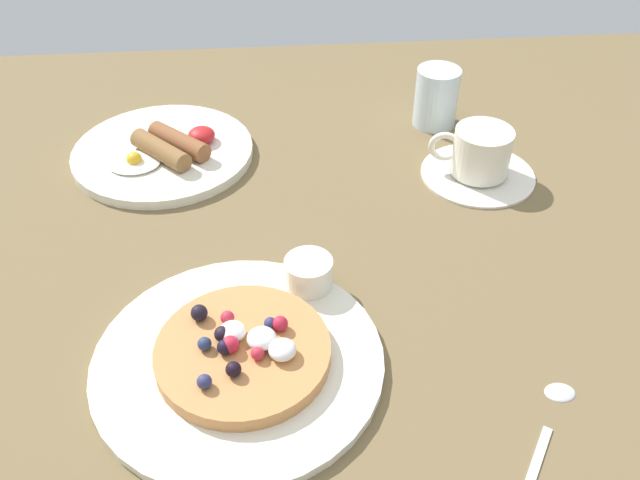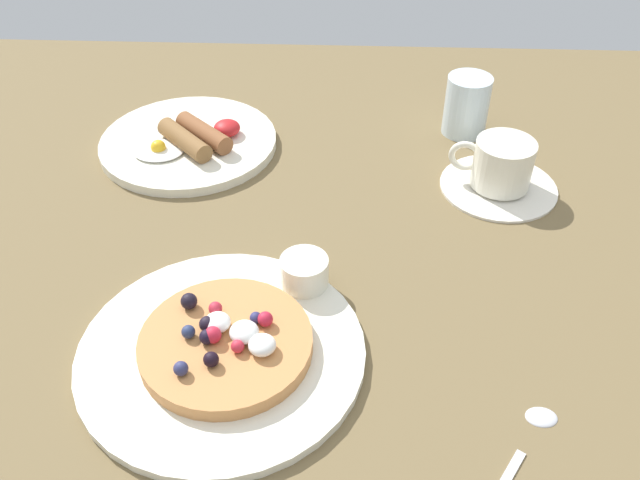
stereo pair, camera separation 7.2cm
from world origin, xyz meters
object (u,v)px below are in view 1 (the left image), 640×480
object	(u,v)px
coffee_cup	(480,151)
breakfast_plate	(163,153)
coffee_saucer	(478,173)
water_glass	(436,97)
teaspoon	(552,416)
syrup_ramekin	(309,272)
pancake_plate	(238,361)

from	to	relation	value
coffee_cup	breakfast_plate	bearing A→B (deg)	168.94
coffee_saucer	water_glass	bearing A→B (deg)	101.84
breakfast_plate	coffee_saucer	size ratio (longest dim) A/B	1.64
breakfast_plate	coffee_cup	bearing A→B (deg)	-11.06
coffee_saucer	coffee_cup	size ratio (longest dim) A/B	1.42
teaspoon	water_glass	world-z (taller)	water_glass
syrup_ramekin	breakfast_plate	size ratio (longest dim) A/B	0.21
coffee_saucer	teaspoon	bearing A→B (deg)	-95.14
breakfast_plate	coffee_saucer	xyz separation A→B (cm)	(41.22, -8.06, -0.31)
pancake_plate	syrup_ramekin	world-z (taller)	syrup_ramekin
syrup_ramekin	coffee_cup	size ratio (longest dim) A/B	0.49
teaspoon	breakfast_plate	bearing A→B (deg)	129.73
breakfast_plate	water_glass	world-z (taller)	water_glass
syrup_ramekin	water_glass	bearing A→B (deg)	58.27
breakfast_plate	pancake_plate	bearing A→B (deg)	-74.46
pancake_plate	coffee_cup	size ratio (longest dim) A/B	2.65
syrup_ramekin	breakfast_plate	distance (cm)	32.93
breakfast_plate	coffee_cup	distance (cm)	41.94
pancake_plate	coffee_cup	bearing A→B (deg)	43.45
syrup_ramekin	coffee_saucer	size ratio (longest dim) A/B	0.35
coffee_cup	teaspoon	world-z (taller)	coffee_cup
pancake_plate	breakfast_plate	world-z (taller)	breakfast_plate
breakfast_plate	coffee_cup	size ratio (longest dim) A/B	2.32
coffee_saucer	teaspoon	world-z (taller)	same
pancake_plate	breakfast_plate	size ratio (longest dim) A/B	1.14
breakfast_plate	teaspoon	size ratio (longest dim) A/B	1.98
pancake_plate	syrup_ramekin	distance (cm)	12.16
syrup_ramekin	coffee_saucer	world-z (taller)	syrup_ramekin
coffee_saucer	water_glass	world-z (taller)	water_glass
coffee_saucer	coffee_cup	xyz separation A→B (cm)	(-0.18, 0.04, 3.46)
pancake_plate	syrup_ramekin	xyz separation A→B (cm)	(7.37, 9.42, 2.16)
coffee_cup	teaspoon	distance (cm)	37.82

